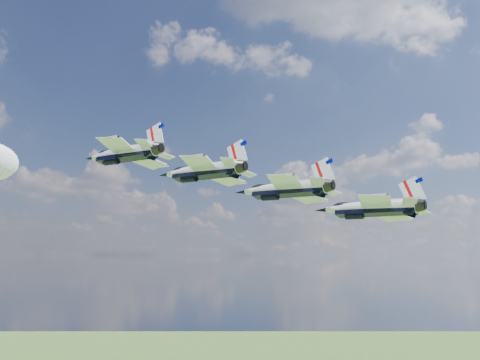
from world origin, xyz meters
TOP-DOWN VIEW (x-y plane):
  - jet_0 at (-10.67, 32.07)m, footprint 17.27×20.51m
  - jet_1 at (-1.75, 23.02)m, footprint 17.27×20.51m
  - jet_2 at (7.18, 13.97)m, footprint 17.27×20.51m
  - jet_3 at (16.10, 4.92)m, footprint 17.27×20.51m

SIDE VIEW (x-z plane):
  - jet_3 at x=16.10m, z-range 144.72..152.75m
  - jet_2 at x=7.18m, z-range 147.72..155.75m
  - jet_1 at x=-1.75m, z-range 150.72..158.75m
  - jet_0 at x=-10.67m, z-range 153.71..161.74m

